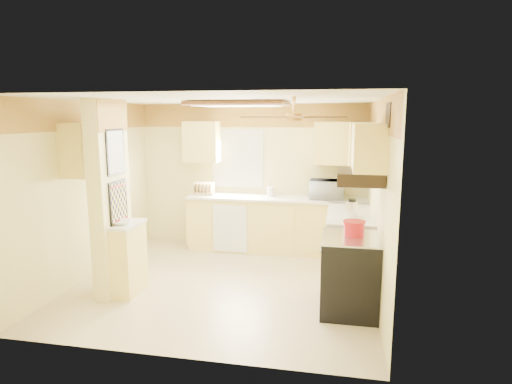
% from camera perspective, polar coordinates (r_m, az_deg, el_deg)
% --- Properties ---
extents(floor, '(4.00, 4.00, 0.00)m').
position_cam_1_polar(floor, '(6.10, -4.18, -11.99)').
color(floor, '#CEB68F').
rests_on(floor, ground).
extents(ceiling, '(4.00, 4.00, 0.00)m').
position_cam_1_polar(ceiling, '(5.66, -4.51, 12.18)').
color(ceiling, white).
rests_on(ceiling, wall_back).
extents(wall_back, '(4.00, 0.00, 4.00)m').
position_cam_1_polar(wall_back, '(7.58, -0.57, 2.19)').
color(wall_back, '#EDE091').
rests_on(wall_back, floor).
extents(wall_front, '(4.00, 0.00, 4.00)m').
position_cam_1_polar(wall_front, '(3.99, -11.51, -5.22)').
color(wall_front, '#EDE091').
rests_on(wall_front, floor).
extents(wall_left, '(0.00, 3.80, 3.80)m').
position_cam_1_polar(wall_left, '(6.56, -21.45, 0.26)').
color(wall_left, '#EDE091').
rests_on(wall_left, floor).
extents(wall_right, '(0.00, 3.80, 3.80)m').
position_cam_1_polar(wall_right, '(5.58, 15.92, -1.06)').
color(wall_right, '#EDE091').
rests_on(wall_right, floor).
extents(wallpaper_border, '(4.00, 0.02, 0.40)m').
position_cam_1_polar(wallpaper_border, '(7.48, -0.62, 10.16)').
color(wallpaper_border, '#F3BE47').
rests_on(wallpaper_border, wall_back).
extents(partition_column, '(0.20, 0.70, 2.50)m').
position_cam_1_polar(partition_column, '(5.76, -18.88, -0.86)').
color(partition_column, '#EDE091').
rests_on(partition_column, floor).
extents(partition_ledge, '(0.25, 0.55, 0.90)m').
position_cam_1_polar(partition_ledge, '(5.86, -16.54, -8.66)').
color(partition_ledge, '#F5D975').
rests_on(partition_ledge, floor).
extents(ledge_top, '(0.28, 0.58, 0.04)m').
position_cam_1_polar(ledge_top, '(5.73, -16.77, -4.19)').
color(ledge_top, silver).
rests_on(ledge_top, partition_ledge).
extents(lower_cabinets_back, '(3.00, 0.60, 0.90)m').
position_cam_1_polar(lower_cabinets_back, '(7.36, 2.80, -4.41)').
color(lower_cabinets_back, '#F5D975').
rests_on(lower_cabinets_back, floor).
extents(lower_cabinets_right, '(0.60, 1.40, 0.90)m').
position_cam_1_polar(lower_cabinets_right, '(6.33, 12.39, -7.06)').
color(lower_cabinets_right, '#F5D975').
rests_on(lower_cabinets_right, floor).
extents(countertop_back, '(3.04, 0.64, 0.04)m').
position_cam_1_polar(countertop_back, '(7.24, 2.82, -0.83)').
color(countertop_back, silver).
rests_on(countertop_back, lower_cabinets_back).
extents(countertop_right, '(0.64, 1.44, 0.04)m').
position_cam_1_polar(countertop_right, '(6.21, 12.46, -2.90)').
color(countertop_right, silver).
rests_on(countertop_right, lower_cabinets_right).
extents(dishwasher_panel, '(0.58, 0.02, 0.80)m').
position_cam_1_polar(dishwasher_panel, '(7.21, -3.49, -4.89)').
color(dishwasher_panel, white).
rests_on(dishwasher_panel, lower_cabinets_back).
extents(window, '(0.92, 0.02, 1.02)m').
position_cam_1_polar(window, '(7.58, -2.46, 4.47)').
color(window, white).
rests_on(window, wall_back).
extents(upper_cab_back_left, '(0.60, 0.35, 0.70)m').
position_cam_1_polar(upper_cab_back_left, '(7.56, -7.22, 6.67)').
color(upper_cab_back_left, '#F5D975').
rests_on(upper_cab_back_left, wall_back).
extents(upper_cab_back_right, '(0.90, 0.35, 0.70)m').
position_cam_1_polar(upper_cab_back_right, '(7.19, 11.40, 6.38)').
color(upper_cab_back_right, '#F5D975').
rests_on(upper_cab_back_right, wall_back).
extents(upper_cab_right, '(0.35, 1.00, 0.70)m').
position_cam_1_polar(upper_cab_right, '(6.73, 13.78, 6.04)').
color(upper_cab_right, '#F5D975').
rests_on(upper_cab_right, wall_right).
extents(upper_cab_left_wall, '(0.35, 0.75, 0.70)m').
position_cam_1_polar(upper_cab_left_wall, '(6.19, -21.66, 5.30)').
color(upper_cab_left_wall, '#F5D975').
rests_on(upper_cab_left_wall, wall_left).
extents(upper_cab_over_stove, '(0.35, 0.76, 0.52)m').
position_cam_1_polar(upper_cab_over_stove, '(4.93, 14.82, 5.80)').
color(upper_cab_over_stove, '#F5D975').
rests_on(upper_cab_over_stove, wall_right).
extents(stove, '(0.68, 0.77, 0.92)m').
position_cam_1_polar(stove, '(5.24, 12.35, -10.61)').
color(stove, black).
rests_on(stove, floor).
extents(range_hood, '(0.50, 0.76, 0.14)m').
position_cam_1_polar(range_hood, '(4.96, 13.67, 2.03)').
color(range_hood, black).
rests_on(range_hood, upper_cab_over_stove).
extents(poster_menu, '(0.02, 0.42, 0.57)m').
position_cam_1_polar(poster_menu, '(5.63, -18.23, 5.10)').
color(poster_menu, black).
rests_on(poster_menu, partition_column).
extents(poster_nashville, '(0.02, 0.42, 0.57)m').
position_cam_1_polar(poster_nashville, '(5.72, -17.88, -1.40)').
color(poster_nashville, black).
rests_on(poster_nashville, partition_column).
extents(ceiling_light_panel, '(1.35, 0.95, 0.06)m').
position_cam_1_polar(ceiling_light_panel, '(6.12, -2.31, 11.63)').
color(ceiling_light_panel, brown).
rests_on(ceiling_light_panel, ceiling).
extents(ceiling_fan, '(1.15, 1.15, 0.26)m').
position_cam_1_polar(ceiling_fan, '(4.78, 5.06, 10.00)').
color(ceiling_fan, gold).
rests_on(ceiling_fan, ceiling).
extents(vent_grate, '(0.02, 0.40, 0.25)m').
position_cam_1_polar(vent_grate, '(4.58, 17.27, 9.77)').
color(vent_grate, black).
rests_on(vent_grate, wall_right).
extents(microwave, '(0.57, 0.39, 0.31)m').
position_cam_1_polar(microwave, '(7.16, 9.45, 0.35)').
color(microwave, white).
rests_on(microwave, countertop_back).
extents(bowl, '(0.26, 0.26, 0.06)m').
position_cam_1_polar(bowl, '(5.67, -17.52, -3.87)').
color(bowl, white).
rests_on(bowl, ledge_top).
extents(dutch_oven, '(0.26, 0.26, 0.17)m').
position_cam_1_polar(dutch_oven, '(5.14, 12.95, -4.69)').
color(dutch_oven, red).
rests_on(dutch_oven, stove).
extents(kettle, '(0.16, 0.16, 0.24)m').
position_cam_1_polar(kettle, '(5.96, 12.64, -2.14)').
color(kettle, silver).
rests_on(kettle, countertop_right).
extents(dish_rack, '(0.37, 0.29, 0.21)m').
position_cam_1_polar(dish_rack, '(7.55, -6.98, 0.28)').
color(dish_rack, tan).
rests_on(dish_rack, countertop_back).
extents(utensil_crock, '(0.12, 0.12, 0.25)m').
position_cam_1_polar(utensil_crock, '(7.32, 1.99, 0.10)').
color(utensil_crock, white).
rests_on(utensil_crock, countertop_back).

